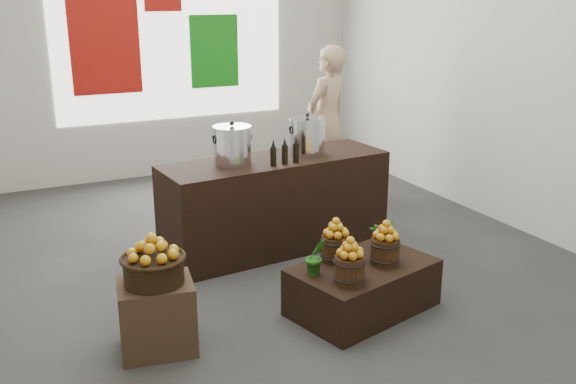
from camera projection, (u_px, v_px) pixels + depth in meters
name	position (u px, v px, depth m)	size (l,w,h in m)	color
ground	(253.00, 264.00, 6.17)	(7.00, 7.00, 0.00)	#363633
back_wall	(149.00, 31.00, 8.58)	(6.00, 0.04, 4.00)	#B8B6AA
back_opening	(171.00, 30.00, 8.69)	(3.20, 0.02, 2.40)	white
deco_red_left	(105.00, 40.00, 8.33)	(0.90, 0.04, 1.40)	#98120B
deco_green_right	(214.00, 51.00, 9.02)	(0.70, 0.04, 1.00)	#117212
crate	(157.00, 316.00, 4.62)	(0.53, 0.43, 0.53)	#493422
wicker_basket	(154.00, 270.00, 4.52)	(0.42, 0.42, 0.19)	black
apples_in_basket	(152.00, 246.00, 4.46)	(0.33, 0.33, 0.18)	#910604
display_table	(363.00, 287.00, 5.23)	(1.15, 0.71, 0.40)	black
apple_bucket_front_left	(350.00, 270.00, 4.82)	(0.23, 0.23, 0.21)	#38220F
apples_in_bucket_front_left	(350.00, 247.00, 4.76)	(0.17, 0.17, 0.15)	#910604
apple_bucket_front_right	(385.00, 251.00, 5.16)	(0.23, 0.23, 0.21)	#38220F
apples_in_bucket_front_right	(386.00, 230.00, 5.11)	(0.17, 0.17, 0.15)	#910604
apple_bucket_rear	(335.00, 248.00, 5.22)	(0.23, 0.23, 0.21)	#38220F
apples_in_bucket_rear	(336.00, 227.00, 5.16)	(0.17, 0.17, 0.15)	#910604
herb_garnish_right	(382.00, 233.00, 5.49)	(0.22, 0.19, 0.25)	#1F5B13
herb_garnish_left	(316.00, 257.00, 4.95)	(0.17, 0.13, 0.30)	#1F5B13
counter	(276.00, 204.00, 6.44)	(2.28, 0.73, 0.93)	black
stock_pot_left	(232.00, 147.00, 6.02)	(0.35, 0.35, 0.35)	silver
stock_pot_center	(307.00, 137.00, 6.42)	(0.35, 0.35, 0.35)	silver
oil_cruets	(288.00, 150.00, 6.07)	(0.25, 0.06, 0.26)	black
shopper	(327.00, 122.00, 8.01)	(0.69, 0.45, 1.89)	tan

